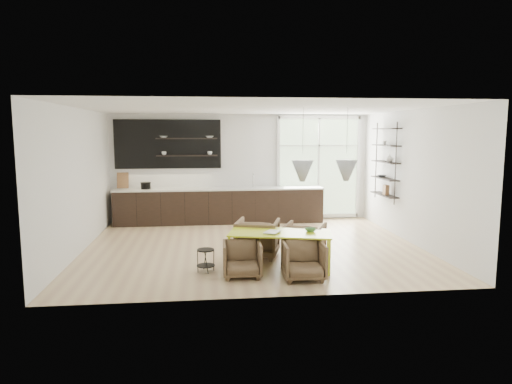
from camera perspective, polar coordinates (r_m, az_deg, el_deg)
name	(u,v)px	position (r m, az deg, el deg)	size (l,w,h in m)	color
room	(272,173)	(10.66, 2.06, 2.34)	(7.02, 6.01, 2.91)	#DCBF8B
kitchen_run	(216,201)	(12.23, -4.99, -1.09)	(5.54, 0.69, 2.75)	black
right_shelving	(386,164)	(11.46, 15.91, 3.38)	(0.26, 1.22, 1.90)	black
dining_table	(280,235)	(8.15, 3.06, -5.33)	(1.93, 1.20, 0.66)	#C8DE19
armchair_back_left	(258,238)	(8.94, 0.20, -5.75)	(0.79, 0.81, 0.74)	brown
armchair_back_right	(305,241)	(8.89, 6.15, -6.05)	(0.73, 0.75, 0.69)	brown
armchair_front_left	(242,259)	(7.76, -1.74, -8.38)	(0.64, 0.66, 0.60)	brown
armchair_front_right	(304,260)	(7.66, 5.98, -8.50)	(0.67, 0.69, 0.63)	brown
wire_stool	(206,257)	(8.05, -6.30, -8.12)	(0.32, 0.32, 0.40)	black
table_book	(266,232)	(8.10, 1.29, -4.97)	(0.23, 0.31, 0.03)	white
table_bowl	(311,230)	(8.22, 6.83, -4.72)	(0.20, 0.20, 0.06)	#477B49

